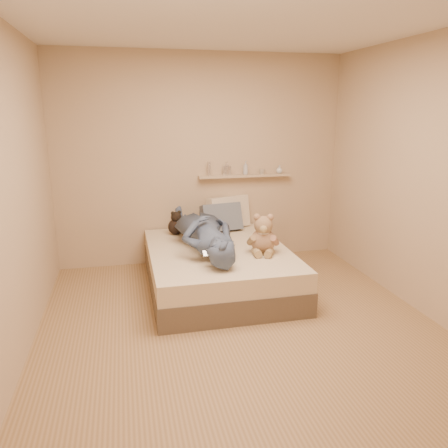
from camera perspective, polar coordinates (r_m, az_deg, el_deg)
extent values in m
plane|color=#9F7C52|center=(4.11, 2.10, -13.15)|extent=(3.80, 3.80, 0.00)
plane|color=silver|center=(3.69, 2.51, 25.29)|extent=(3.80, 3.80, 0.00)
plane|color=tan|center=(5.52, -2.96, 8.27)|extent=(3.60, 0.00, 3.60)
plane|color=tan|center=(1.97, 17.00, -4.42)|extent=(3.60, 0.00, 3.60)
plane|color=tan|center=(3.66, -26.12, 3.41)|extent=(0.00, 3.80, 3.80)
plane|color=tan|center=(4.50, 25.07, 5.42)|extent=(0.00, 3.80, 3.80)
cube|color=brown|center=(4.88, -0.75, -6.86)|extent=(1.50, 1.90, 0.25)
cube|color=beige|center=(4.80, -0.76, -4.36)|extent=(1.48, 1.88, 0.20)
cube|color=silver|center=(4.21, -1.74, -3.82)|extent=(0.15, 0.07, 0.05)
cube|color=black|center=(4.20, -1.72, -3.67)|extent=(0.08, 0.04, 0.03)
sphere|color=#A27758|center=(4.62, 5.11, -2.21)|extent=(0.26, 0.26, 0.26)
sphere|color=#8C6A4D|center=(4.54, 5.17, -0.16)|extent=(0.19, 0.19, 0.19)
sphere|color=#9D7656|center=(4.52, 4.33, 0.91)|extent=(0.07, 0.07, 0.07)
sphere|color=#A87B5C|center=(4.53, 6.06, 0.87)|extent=(0.07, 0.07, 0.07)
sphere|color=#A28859|center=(4.47, 5.19, -0.65)|extent=(0.08, 0.08, 0.08)
cylinder|color=#8E6E4C|center=(4.58, 3.62, -2.10)|extent=(0.07, 0.17, 0.15)
cylinder|color=#9A6A52|center=(4.58, 6.63, -2.15)|extent=(0.15, 0.18, 0.15)
cylinder|color=#A28556|center=(4.53, 4.32, -3.72)|extent=(0.09, 0.18, 0.09)
cylinder|color=#977A50|center=(4.54, 5.91, -3.74)|extent=(0.15, 0.19, 0.09)
cylinder|color=beige|center=(4.57, 5.15, -1.13)|extent=(0.17, 0.17, 0.02)
sphere|color=black|center=(5.31, -6.29, -0.35)|extent=(0.19, 0.19, 0.19)
sphere|color=black|center=(5.27, -6.27, 0.91)|extent=(0.13, 0.13, 0.13)
sphere|color=black|center=(5.24, -6.71, 1.41)|extent=(0.05, 0.05, 0.05)
sphere|color=black|center=(5.28, -5.87, 1.53)|extent=(0.05, 0.05, 0.05)
cube|color=beige|center=(5.56, 0.55, 1.54)|extent=(0.59, 0.40, 0.42)
cube|color=slate|center=(5.41, -0.33, 0.83)|extent=(0.53, 0.33, 0.37)
imported|color=#404D65|center=(4.73, -2.63, -0.94)|extent=(0.66, 1.65, 0.39)
cube|color=tan|center=(5.61, 2.75, 6.32)|extent=(1.20, 0.12, 0.03)
cylinder|color=silver|center=(5.49, -1.96, 7.24)|extent=(0.04, 0.04, 0.18)
imported|color=silver|center=(5.54, 0.39, 7.27)|extent=(0.11, 0.11, 0.17)
imported|color=#B6B8BF|center=(5.60, 2.83, 7.35)|extent=(0.09, 0.09, 0.17)
cylinder|color=#A9A191|center=(5.67, 4.99, 6.83)|extent=(0.07, 0.07, 0.06)
imported|color=silver|center=(5.75, 7.25, 7.10)|extent=(0.11, 0.11, 0.11)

